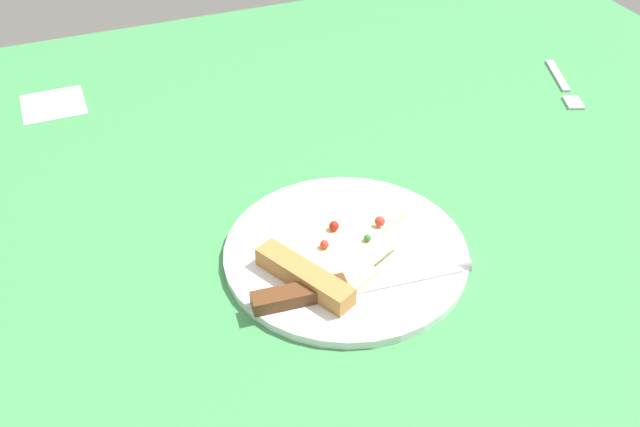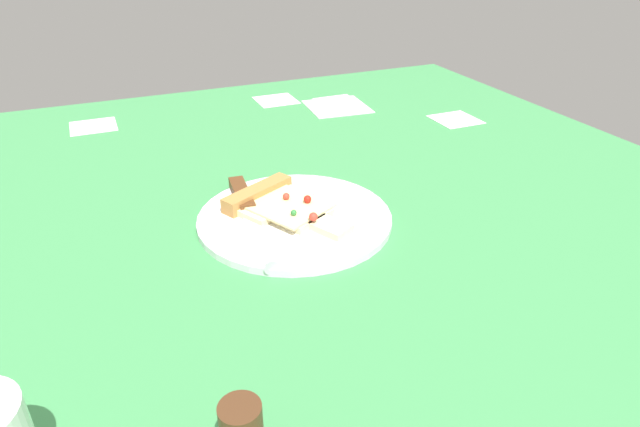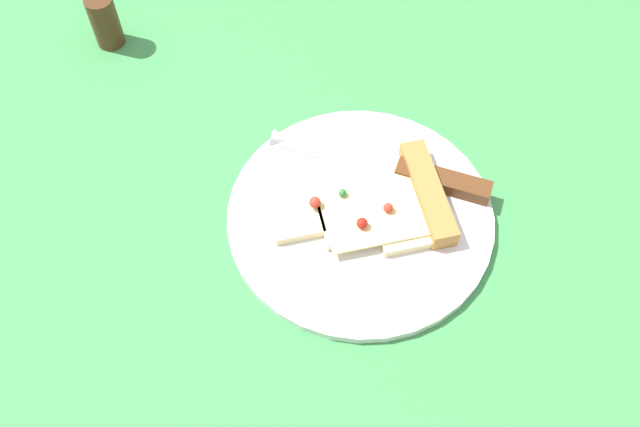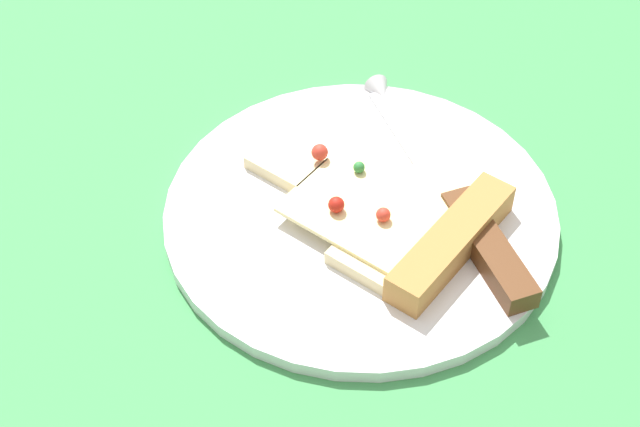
# 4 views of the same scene
# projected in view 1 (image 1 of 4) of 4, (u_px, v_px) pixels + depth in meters

# --- Properties ---
(ground_plane) EXTENTS (1.47, 1.47, 0.03)m
(ground_plane) POSITION_uv_depth(u_px,v_px,m) (382.00, 278.00, 0.80)
(ground_plane) COLOR #3D8C4C
(ground_plane) RESTS_ON ground
(plate) EXTENTS (0.27, 0.27, 0.01)m
(plate) POSITION_uv_depth(u_px,v_px,m) (346.00, 252.00, 0.80)
(plate) COLOR silver
(plate) RESTS_ON ground_plane
(pizza_slice) EXTENTS (0.19, 0.15, 0.02)m
(pizza_slice) POSITION_uv_depth(u_px,v_px,m) (331.00, 255.00, 0.78)
(pizza_slice) COLOR beige
(pizza_slice) RESTS_ON plate
(knife) EXTENTS (0.24, 0.04, 0.02)m
(knife) POSITION_uv_depth(u_px,v_px,m) (342.00, 287.00, 0.74)
(knife) COLOR silver
(knife) RESTS_ON plate
(fork) EXTENTS (0.07, 0.15, 0.01)m
(fork) POSITION_uv_depth(u_px,v_px,m) (564.00, 85.00, 1.10)
(fork) COLOR silver
(fork) RESTS_ON ground_plane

